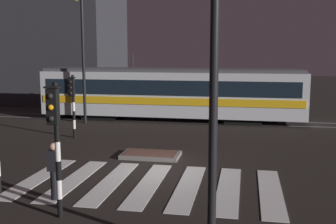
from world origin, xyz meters
TOP-DOWN VIEW (x-y plane):
  - ground_plane at (0.00, 0.00)m, footprint 120.00×120.00m
  - rail_near at (0.00, 9.97)m, footprint 80.00×0.12m
  - rail_far at (0.00, 11.41)m, footprint 80.00×0.12m
  - crosswalk_zebra at (0.00, -1.78)m, footprint 8.48×4.60m
  - traffic_island at (-0.73, 1.67)m, footprint 2.37×1.38m
  - traffic_light_kerb_mid_left at (-1.67, -4.90)m, footprint 0.36×0.42m
  - traffic_light_corner_far_left at (-5.39, 4.59)m, footprint 0.36×0.42m
  - street_lamp_trackside_left at (-6.49, 8.57)m, footprint 0.44×1.21m
  - street_lamp_near_kerb at (2.41, -6.41)m, footprint 0.44×1.21m
  - tram at (-1.56, 10.68)m, footprint 16.40×2.58m
  - pedestrian_waiting_at_kerb at (-2.37, -3.65)m, footprint 0.36×0.24m
  - building_backdrop at (-15.52, 18.87)m, footprint 15.23×8.00m

SIDE VIEW (x-z plane):
  - ground_plane at x=0.00m, z-range 0.00..0.00m
  - crosswalk_zebra at x=0.00m, z-range 0.00..0.02m
  - rail_near at x=0.00m, z-range 0.00..0.03m
  - rail_far at x=0.00m, z-range 0.00..0.03m
  - traffic_island at x=-0.73m, z-range 0.00..0.18m
  - pedestrian_waiting_at_kerb at x=-2.37m, z-range 0.02..1.73m
  - tram at x=-1.56m, z-range -0.33..3.82m
  - traffic_light_corner_far_left at x=-5.39m, z-range 0.50..3.65m
  - traffic_light_kerb_mid_left at x=-1.67m, z-range 0.57..4.13m
  - street_lamp_near_kerb at x=2.41m, z-range 0.96..7.97m
  - street_lamp_trackside_left at x=-6.49m, z-range 0.98..8.49m
  - building_backdrop at x=-15.52m, z-range 0.00..10.86m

